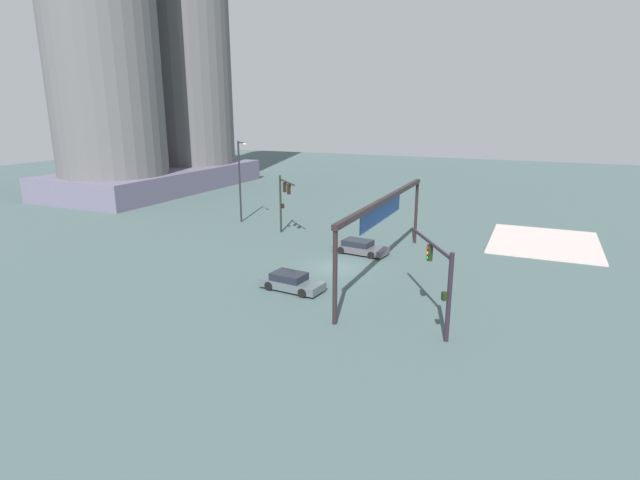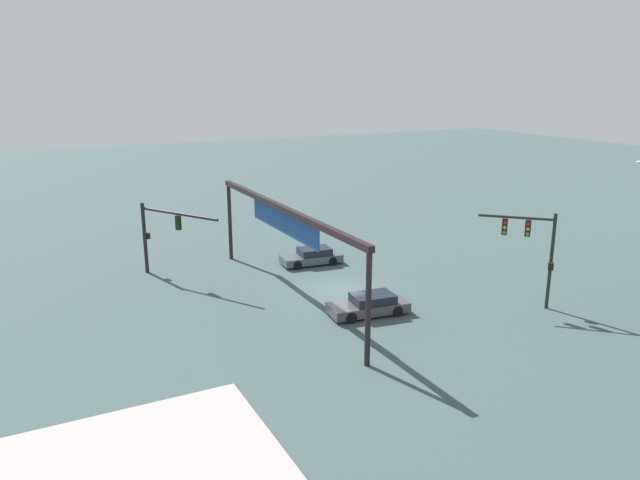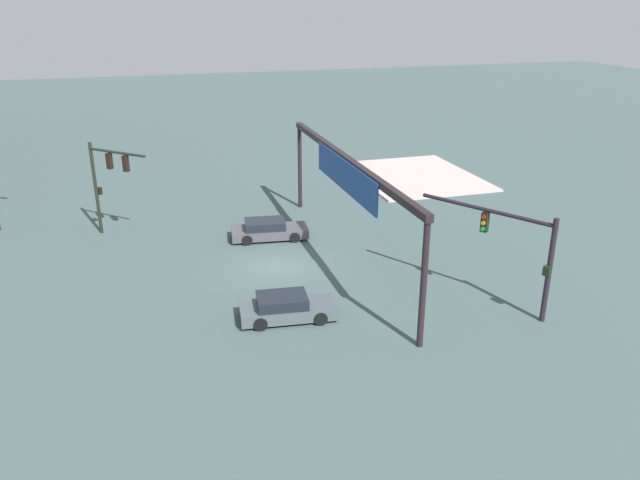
# 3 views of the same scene
# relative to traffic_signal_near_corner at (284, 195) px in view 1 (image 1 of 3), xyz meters

# --- Properties ---
(ground_plane) EXTENTS (189.32, 189.32, 0.00)m
(ground_plane) POSITION_rel_traffic_signal_near_corner_xyz_m (-7.71, -8.65, -3.96)
(ground_plane) COLOR #405453
(sidewalk_corner) EXTENTS (11.69, 9.51, 0.15)m
(sidewalk_corner) POSITION_rel_traffic_signal_near_corner_xyz_m (7.08, -23.82, -3.89)
(sidewalk_corner) COLOR #C1ADA7
(sidewalk_corner) RESTS_ON ground
(traffic_signal_near_corner) EXTENTS (3.42, 3.24, 5.81)m
(traffic_signal_near_corner) POSITION_rel_traffic_signal_near_corner_xyz_m (0.00, 0.00, 0.00)
(traffic_signal_near_corner) COLOR black
(traffic_signal_near_corner) RESTS_ON ground
(traffic_signal_opposite_side) EXTENTS (6.23, 3.70, 5.01)m
(traffic_signal_opposite_side) POSITION_rel_traffic_signal_near_corner_xyz_m (-15.78, -18.20, -0.49)
(traffic_signal_opposite_side) COLOR black
(traffic_signal_opposite_side) RESTS_ON ground
(streetlamp_curved_arm) EXTENTS (1.35, 1.83, 8.89)m
(streetlamp_curved_arm) POSITION_rel_traffic_signal_near_corner_xyz_m (3.01, 6.92, 1.09)
(streetlamp_curved_arm) COLOR black
(streetlamp_curved_arm) RESTS_ON ground
(overhead_sign_gantry) EXTENTS (20.18, 0.43, 6.00)m
(overhead_sign_gantry) POSITION_rel_traffic_signal_near_corner_xyz_m (-7.81, -12.61, 1.07)
(overhead_sign_gantry) COLOR black
(overhead_sign_gantry) RESTS_ON ground
(sedan_car_approaching) EXTENTS (2.43, 4.85, 1.21)m
(sedan_car_approaching) POSITION_rel_traffic_signal_near_corner_xyz_m (-3.31, -9.16, -3.39)
(sedan_car_approaching) COLOR #49464C
(sedan_car_approaching) RESTS_ON ground
(sedan_car_waiting_far) EXTENTS (2.29, 4.59, 1.21)m
(sedan_car_waiting_far) POSITION_rel_traffic_signal_near_corner_xyz_m (-13.62, -7.78, -3.39)
(sedan_car_waiting_far) COLOR #475259
(sedan_car_waiting_far) RESTS_ON ground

